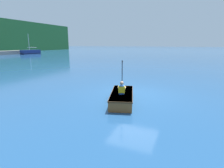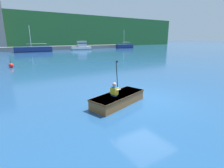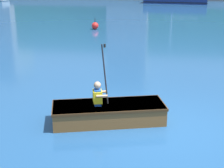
% 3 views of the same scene
% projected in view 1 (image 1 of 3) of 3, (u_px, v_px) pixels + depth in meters
% --- Properties ---
extents(ground_plane, '(300.00, 300.00, 0.00)m').
position_uv_depth(ground_plane, '(135.00, 94.00, 9.33)').
color(ground_plane, navy).
extents(moored_boat_dock_west_end, '(4.96, 2.50, 5.01)m').
position_uv_depth(moored_boat_dock_west_end, '(31.00, 52.00, 44.55)').
color(moored_boat_dock_west_end, navy).
rests_on(moored_boat_dock_west_end, ground).
extents(rowboat_foreground, '(2.86, 1.72, 0.46)m').
position_uv_depth(rowboat_foreground, '(122.00, 96.00, 8.08)').
color(rowboat_foreground, brown).
rests_on(rowboat_foreground, ground).
extents(person_paddler, '(0.41, 0.42, 1.47)m').
position_uv_depth(person_paddler, '(122.00, 88.00, 7.69)').
color(person_paddler, '#1E4CA5').
rests_on(person_paddler, rowboat_foreground).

